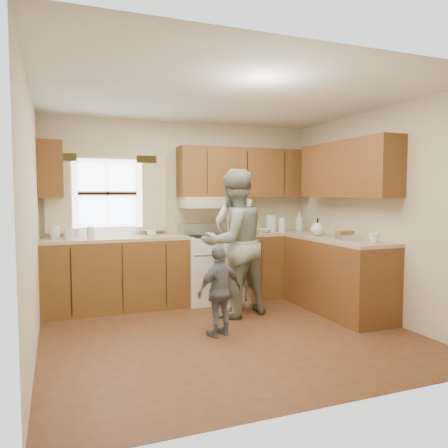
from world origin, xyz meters
name	(u,v)px	position (x,y,z in m)	size (l,w,h in m)	color
room	(229,217)	(0.00, 0.00, 1.25)	(3.80, 3.80, 3.80)	#492916
kitchen_fixtures	(242,243)	(0.61, 1.08, 0.84)	(3.80, 2.25, 2.15)	#4A2C10
stove	(211,268)	(0.30, 1.44, 0.47)	(0.76, 0.67, 1.07)	silver
woman_left	(236,241)	(0.45, 0.85, 0.90)	(0.66, 0.43, 1.80)	beige
woman_right	(234,243)	(0.32, 0.64, 0.90)	(0.87, 0.68, 1.80)	#1F3828
child	(220,291)	(-0.11, -0.02, 0.48)	(0.56, 0.23, 0.95)	slate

